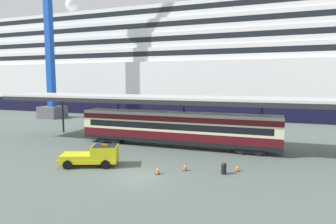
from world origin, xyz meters
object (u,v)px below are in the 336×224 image
Objects in this scene: dockside_crane at (53,28)px; quay_bollard at (224,168)px; service_truck at (95,155)px; traffic_cone_near at (158,170)px; cruise_ship at (236,65)px; traffic_cone_far at (237,168)px; train_carriage at (176,127)px; traffic_cone_mid at (185,167)px.

dockside_crane is 61.28× the size of quay_bollard.
traffic_cone_near is (6.30, -0.29, -0.64)m from service_truck.
dockside_crane reaches higher than cruise_ship.
train_carriage is at bearing 138.38° from traffic_cone_far.
traffic_cone_mid is at bearing -162.96° from traffic_cone_far.
dockside_crane reaches higher than quay_bollard.
dockside_crane is (-39.33, 23.42, 18.06)m from traffic_cone_far.
train_carriage is 24.45× the size of quay_bollard.
train_carriage is 10.64m from quay_bollard.
traffic_cone_near reaches higher than traffic_cone_far.
traffic_cone_near is at bearing -80.95° from train_carriage.
cruise_ship is 225.19× the size of traffic_cone_near.
traffic_cone_mid is 3.33m from quay_bollard.
train_carriage is at bearing 130.25° from quay_bollard.
train_carriage is at bearing 112.77° from traffic_cone_mid.
dockside_crane is at bearing 147.40° from quay_bollard.
dockside_crane is (-34.40, -19.89, 7.04)m from cruise_ship.
train_carriage is 39.06m from dockside_crane.
service_truck is 12.81m from traffic_cone_far.
traffic_cone_far is at bearing 47.19° from quay_bollard.
cruise_ship is 44.96m from traffic_cone_far.
traffic_cone_near is (1.57, -9.88, -1.96)m from train_carriage.
service_truck is 11.62m from quay_bollard.
dockside_crane reaches higher than traffic_cone_mid.
traffic_cone_near is at bearing -138.99° from traffic_cone_mid.
service_truck is 5.81× the size of quay_bollard.
service_truck is at bearing -170.64° from traffic_cone_mid.
quay_bollard is at bearing -84.95° from cruise_ship.
service_truck is at bearing -172.14° from quay_bollard.
traffic_cone_near is at bearing -2.63° from service_truck.
traffic_cone_near is 6.88m from traffic_cone_far.
cruise_ship is 47.74m from service_truck.
traffic_cone_far is 1.50m from quay_bollard.
traffic_cone_far is 49.21m from dockside_crane.
cruise_ship is 45.87m from quay_bollard.
cruise_ship is 166.87× the size of quay_bollard.
train_carriage is at bearing 63.77° from service_truck.
quay_bollard reaches higher than traffic_cone_mid.
dockside_crane is 48.87m from quay_bollard.
traffic_cone_mid is (8.19, 1.35, -0.66)m from service_truck.
traffic_cone_near is at bearing -91.58° from cruise_ship.
train_carriage is at bearing 99.05° from traffic_cone_near.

